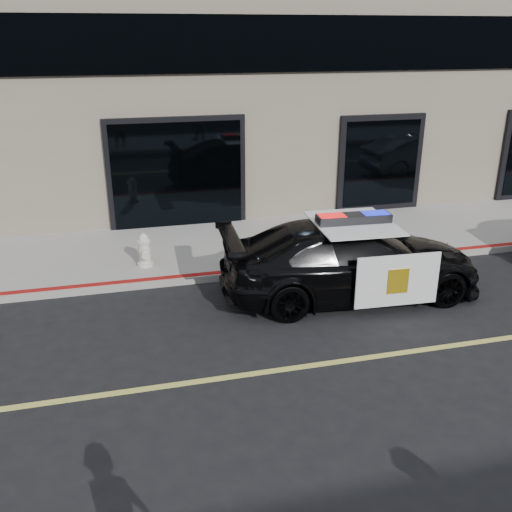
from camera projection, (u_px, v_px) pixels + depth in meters
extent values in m
plane|color=black|center=(303.00, 367.00, 8.69)|extent=(120.00, 120.00, 0.00)
cube|color=gray|center=(232.00, 246.00, 13.40)|extent=(60.00, 3.50, 0.15)
imported|color=black|center=(351.00, 260.00, 10.84)|extent=(2.53, 5.19, 1.45)
cube|color=white|center=(397.00, 281.00, 9.99)|extent=(1.54, 0.11, 0.96)
cube|color=white|center=(355.00, 241.00, 11.89)|extent=(1.54, 0.11, 0.96)
cube|color=white|center=(353.00, 223.00, 10.57)|extent=(1.53, 1.81, 0.02)
cube|color=gold|center=(398.00, 281.00, 9.96)|extent=(0.39, 0.03, 0.46)
cube|color=black|center=(354.00, 219.00, 10.54)|extent=(1.40, 0.43, 0.17)
cube|color=red|center=(332.00, 219.00, 10.46)|extent=(0.50, 0.34, 0.16)
cube|color=#0C19CC|center=(375.00, 217.00, 10.61)|extent=(0.50, 0.34, 0.16)
cylinder|color=beige|center=(145.00, 264.00, 12.07)|extent=(0.33, 0.33, 0.07)
cylinder|color=beige|center=(145.00, 252.00, 11.97)|extent=(0.24, 0.24, 0.46)
cylinder|color=beige|center=(144.00, 241.00, 11.88)|extent=(0.28, 0.28, 0.05)
sphere|color=beige|center=(144.00, 239.00, 11.86)|extent=(0.21, 0.21, 0.21)
cylinder|color=beige|center=(143.00, 235.00, 11.83)|extent=(0.06, 0.06, 0.06)
cylinder|color=beige|center=(144.00, 247.00, 12.09)|extent=(0.12, 0.11, 0.12)
cylinder|color=beige|center=(145.00, 252.00, 11.81)|extent=(0.12, 0.11, 0.12)
cylinder|color=beige|center=(145.00, 255.00, 11.80)|extent=(0.15, 0.13, 0.15)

